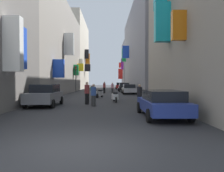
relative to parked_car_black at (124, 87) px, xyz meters
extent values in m
plane|color=#2D2D30|center=(-3.61, -1.80, -0.80)|extent=(140.00, 140.00, 0.00)
cube|color=white|center=(-8.14, -25.30, 3.08)|extent=(0.95, 0.58, 3.09)
cube|color=blue|center=(-8.27, -24.10, 3.03)|extent=(0.69, 0.63, 2.56)
cube|color=gray|center=(-11.61, -5.72, 5.82)|extent=(6.00, 26.80, 13.23)
cube|color=yellow|center=(-8.04, 3.86, 3.67)|extent=(1.15, 0.54, 1.44)
cube|color=white|center=(-8.26, 6.56, 4.33)|extent=(0.70, 0.58, 2.48)
cube|color=blue|center=(-8.03, -14.48, 2.34)|extent=(1.16, 0.51, 1.94)
cube|color=white|center=(-7.97, -8.65, 5.94)|extent=(1.29, 0.54, 2.89)
cube|color=green|center=(-8.21, -0.65, 2.92)|extent=(0.81, 0.42, 1.80)
cube|color=#BCB29E|center=(-11.61, 17.94, 7.77)|extent=(6.00, 20.52, 17.13)
cube|color=orange|center=(-8.07, 19.11, 6.86)|extent=(1.09, 0.62, 2.65)
cube|color=black|center=(-8.12, 17.02, 7.85)|extent=(0.99, 0.46, 2.28)
cube|color=black|center=(-7.93, 17.50, 4.44)|extent=(1.37, 0.57, 1.80)
cube|color=orange|center=(1.01, -26.05, 3.98)|extent=(0.75, 0.37, 1.58)
cube|color=#19B2BF|center=(0.88, -23.04, 4.97)|extent=(1.01, 0.60, 2.63)
cube|color=gray|center=(4.39, 1.53, 6.67)|extent=(6.00, 29.96, 14.94)
cube|color=blue|center=(0.75, 5.35, 6.82)|extent=(1.28, 0.44, 2.46)
cube|color=green|center=(0.92, 12.78, 7.09)|extent=(0.94, 0.39, 3.00)
cube|color=gray|center=(4.39, 23.16, 5.48)|extent=(6.00, 10.07, 12.55)
cube|color=purple|center=(1.06, 20.46, 5.64)|extent=(0.66, 0.64, 2.88)
cube|color=red|center=(0.79, 24.17, 3.15)|extent=(1.20, 0.54, 2.92)
cube|color=red|center=(0.95, 27.59, 5.89)|extent=(0.88, 0.38, 1.54)
cube|color=black|center=(0.00, 0.06, -0.17)|extent=(1.76, 4.35, 0.66)
cube|color=black|center=(0.00, -0.15, 0.45)|extent=(1.55, 2.43, 0.57)
cylinder|color=black|center=(-0.88, 1.50, -0.50)|extent=(0.18, 0.60, 0.60)
cylinder|color=black|center=(0.88, 1.50, -0.50)|extent=(0.18, 0.60, 0.60)
cylinder|color=black|center=(-0.88, -1.37, -0.50)|extent=(0.18, 0.60, 0.60)
cylinder|color=black|center=(0.88, -1.37, -0.50)|extent=(0.18, 0.60, 0.60)
cube|color=slate|center=(-7.35, -21.97, -0.15)|extent=(1.84, 4.03, 0.69)
cube|color=black|center=(-7.35, -21.77, 0.48)|extent=(1.62, 2.26, 0.58)
cylinder|color=black|center=(-6.43, -23.30, -0.50)|extent=(0.18, 0.60, 0.60)
cylinder|color=black|center=(-8.27, -23.30, -0.50)|extent=(0.18, 0.60, 0.60)
cylinder|color=black|center=(-6.43, -20.64, -0.50)|extent=(0.18, 0.60, 0.60)
cylinder|color=black|center=(-8.27, -20.64, -0.50)|extent=(0.18, 0.60, 0.60)
cube|color=navy|center=(-0.10, -26.93, -0.22)|extent=(1.83, 4.44, 0.55)
cube|color=black|center=(-0.10, -27.15, 0.30)|extent=(1.61, 2.49, 0.49)
cylinder|color=black|center=(-1.02, -25.46, -0.50)|extent=(0.18, 0.60, 0.60)
cylinder|color=black|center=(0.81, -25.46, -0.50)|extent=(0.18, 0.60, 0.60)
cylinder|color=black|center=(-1.02, -28.40, -0.50)|extent=(0.18, 0.60, 0.60)
cylinder|color=black|center=(0.81, -28.40, -0.50)|extent=(0.18, 0.60, 0.60)
cube|color=#B7B7BC|center=(0.20, -6.87, -0.22)|extent=(1.77, 4.23, 0.56)
cube|color=black|center=(0.20, -7.08, 0.31)|extent=(1.56, 2.37, 0.50)
cylinder|color=black|center=(-0.68, -5.48, -0.50)|extent=(0.18, 0.60, 0.60)
cylinder|color=black|center=(1.09, -5.48, -0.50)|extent=(0.18, 0.60, 0.60)
cylinder|color=black|center=(-0.68, -8.27, -0.50)|extent=(0.18, 0.60, 0.60)
cylinder|color=black|center=(1.09, -8.27, -0.50)|extent=(0.18, 0.60, 0.60)
cube|color=#B21E1E|center=(-0.04, 11.69, -0.17)|extent=(1.78, 4.13, 0.65)
cube|color=black|center=(-0.04, 11.48, 0.44)|extent=(1.57, 2.31, 0.56)
cylinder|color=black|center=(-0.93, 13.05, -0.50)|extent=(0.18, 0.60, 0.60)
cylinder|color=black|center=(0.85, 13.05, -0.50)|extent=(0.18, 0.60, 0.60)
cylinder|color=black|center=(-0.93, 10.32, -0.50)|extent=(0.18, 0.60, 0.60)
cylinder|color=black|center=(0.85, 10.32, -0.50)|extent=(0.18, 0.60, 0.60)
cube|color=silver|center=(-2.18, -18.89, -0.33)|extent=(0.55, 1.19, 0.45)
cube|color=black|center=(-2.16, -19.10, -0.03)|extent=(0.37, 0.59, 0.16)
cylinder|color=#4C4C51|center=(-2.24, -18.31, -0.01)|extent=(0.09, 0.28, 0.68)
cylinder|color=black|center=(-2.25, -18.17, -0.56)|extent=(0.15, 0.49, 0.48)
cylinder|color=black|center=(-2.11, -19.61, -0.56)|extent=(0.15, 0.49, 0.48)
cube|color=#ADADB2|center=(-3.69, -14.04, -0.33)|extent=(0.78, 1.18, 0.45)
cube|color=black|center=(-3.62, -13.85, -0.03)|extent=(0.49, 0.63, 0.16)
cylinder|color=#4C4C51|center=(-3.87, -14.56, -0.01)|extent=(0.15, 0.28, 0.68)
cylinder|color=black|center=(-3.92, -14.69, -0.56)|extent=(0.26, 0.49, 0.48)
cylinder|color=black|center=(-3.46, -13.40, -0.56)|extent=(0.26, 0.49, 0.48)
cube|color=#2D4CAD|center=(-0.30, 7.73, -0.33)|extent=(0.64, 1.15, 0.45)
cube|color=black|center=(-0.34, 7.53, -0.03)|extent=(0.42, 0.61, 0.16)
cylinder|color=#4C4C51|center=(-0.20, 8.26, -0.01)|extent=(0.11, 0.28, 0.68)
cylinder|color=black|center=(-0.17, 8.39, -0.56)|extent=(0.19, 0.49, 0.48)
cylinder|color=black|center=(-0.43, 7.06, -0.56)|extent=(0.19, 0.49, 0.48)
cube|color=#287F3D|center=(-5.86, 3.44, -0.33)|extent=(0.56, 1.23, 0.45)
cube|color=black|center=(-5.84, 3.66, -0.03)|extent=(0.38, 0.59, 0.16)
cylinder|color=#4C4C51|center=(-5.92, 2.85, -0.01)|extent=(0.09, 0.28, 0.68)
cylinder|color=black|center=(-5.94, 2.70, -0.56)|extent=(0.15, 0.49, 0.48)
cylinder|color=black|center=(-5.78, 4.18, -0.56)|extent=(0.15, 0.49, 0.48)
cylinder|color=black|center=(-0.52, -22.22, -0.41)|extent=(0.41, 0.41, 0.77)
cylinder|color=black|center=(-0.52, -22.22, 0.27)|extent=(0.49, 0.49, 0.61)
sphere|color=tan|center=(-0.52, -22.22, 0.68)|extent=(0.21, 0.21, 0.21)
cylinder|color=#333333|center=(-3.82, -22.18, -0.41)|extent=(0.45, 0.45, 0.77)
cylinder|color=#335199|center=(-3.82, -22.18, 0.28)|extent=(0.54, 0.54, 0.61)
sphere|color=tan|center=(-3.82, -22.18, 0.69)|extent=(0.21, 0.21, 0.21)
cylinder|color=black|center=(-3.34, -4.97, -0.38)|extent=(0.37, 0.37, 0.84)
cylinder|color=maroon|center=(-3.34, -4.97, 0.37)|extent=(0.43, 0.43, 0.66)
sphere|color=tan|center=(-3.34, -4.97, 0.81)|extent=(0.23, 0.23, 0.23)
cylinder|color=black|center=(-4.41, -20.89, -0.37)|extent=(0.44, 0.44, 0.85)
cylinder|color=maroon|center=(-4.41, -20.89, 0.39)|extent=(0.53, 0.53, 0.67)
sphere|color=tan|center=(-4.41, -20.89, 0.84)|extent=(0.23, 0.23, 0.23)
cylinder|color=#363636|center=(-2.13, -5.55, -0.41)|extent=(0.34, 0.34, 0.78)
cylinder|color=pink|center=(-2.13, -5.55, 0.29)|extent=(0.41, 0.41, 0.62)
sphere|color=tan|center=(-2.13, -5.55, 0.71)|extent=(0.21, 0.21, 0.21)
cylinder|color=#2D2D2D|center=(-8.18, -1.19, 1.00)|extent=(0.12, 0.12, 3.59)
cube|color=black|center=(-8.18, -1.19, 3.16)|extent=(0.26, 0.26, 0.75)
sphere|color=red|center=(-8.18, -1.33, 3.41)|extent=(0.14, 0.14, 0.14)
sphere|color=orange|center=(-8.18, -1.33, 3.16)|extent=(0.14, 0.14, 0.14)
sphere|color=green|center=(-8.18, -1.33, 2.91)|extent=(0.14, 0.14, 0.14)
camera|label=1|loc=(-2.79, -37.67, 0.99)|focal=34.77mm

